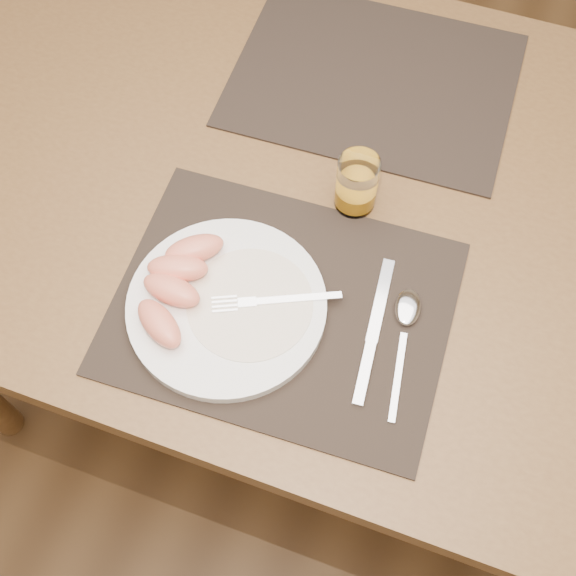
# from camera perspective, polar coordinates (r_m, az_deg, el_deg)

# --- Properties ---
(ground) EXTENTS (5.00, 5.00, 0.00)m
(ground) POSITION_cam_1_polar(r_m,az_deg,el_deg) (1.76, 2.06, -6.33)
(ground) COLOR #55381D
(ground) RESTS_ON ground
(table) EXTENTS (1.40, 0.90, 0.75)m
(table) POSITION_cam_1_polar(r_m,az_deg,el_deg) (1.16, 3.11, 5.85)
(table) COLOR brown
(table) RESTS_ON ground
(placemat_near) EXTENTS (0.46, 0.37, 0.00)m
(placemat_near) POSITION_cam_1_polar(r_m,az_deg,el_deg) (0.98, -0.45, -1.51)
(placemat_near) COLOR black
(placemat_near) RESTS_ON table
(placemat_far) EXTENTS (0.46, 0.36, 0.00)m
(placemat_far) POSITION_cam_1_polar(r_m,az_deg,el_deg) (1.23, 6.78, 16.04)
(placemat_far) COLOR black
(placemat_far) RESTS_ON table
(plate) EXTENTS (0.27, 0.27, 0.02)m
(plate) POSITION_cam_1_polar(r_m,az_deg,el_deg) (0.98, -4.86, -1.41)
(plate) COLOR white
(plate) RESTS_ON placemat_near
(plate_dressing) EXTENTS (0.17, 0.17, 0.00)m
(plate_dressing) POSITION_cam_1_polar(r_m,az_deg,el_deg) (0.96, -3.03, -1.22)
(plate_dressing) COLOR white
(plate_dressing) RESTS_ON plate
(fork) EXTENTS (0.17, 0.09, 0.00)m
(fork) POSITION_cam_1_polar(r_m,az_deg,el_deg) (0.96, -1.82, -1.04)
(fork) COLOR silver
(fork) RESTS_ON plate
(knife) EXTENTS (0.04, 0.22, 0.01)m
(knife) POSITION_cam_1_polar(r_m,az_deg,el_deg) (0.96, 6.59, -4.24)
(knife) COLOR silver
(knife) RESTS_ON placemat_near
(spoon) EXTENTS (0.05, 0.19, 0.01)m
(spoon) POSITION_cam_1_polar(r_m,az_deg,el_deg) (0.98, 9.34, -2.30)
(spoon) COLOR silver
(spoon) RESTS_ON placemat_near
(juice_glass) EXTENTS (0.06, 0.06, 0.09)m
(juice_glass) POSITION_cam_1_polar(r_m,az_deg,el_deg) (1.04, 5.43, 8.06)
(juice_glass) COLOR white
(juice_glass) RESTS_ON placemat_near
(grapefruit_wedges) EXTENTS (0.10, 0.20, 0.03)m
(grapefruit_wedges) POSITION_cam_1_polar(r_m,az_deg,el_deg) (0.97, -8.84, 0.46)
(grapefruit_wedges) COLOR #E57C5D
(grapefruit_wedges) RESTS_ON plate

